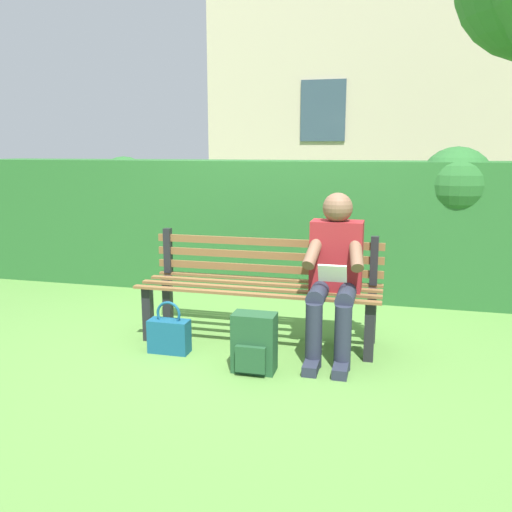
{
  "coord_description": "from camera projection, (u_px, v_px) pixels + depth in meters",
  "views": [
    {
      "loc": [
        -0.97,
        3.91,
        1.5
      ],
      "look_at": [
        0.0,
        0.1,
        0.71
      ],
      "focal_mm": 37.48,
      "sensor_mm": 36.0,
      "label": 1
    }
  ],
  "objects": [
    {
      "name": "person_seated",
      "position": [
        334.0,
        270.0,
        3.88
      ],
      "size": [
        0.44,
        0.73,
        1.19
      ],
      "color": "maroon",
      "rests_on": "ground"
    },
    {
      "name": "handbag",
      "position": [
        169.0,
        335.0,
        3.98
      ],
      "size": [
        0.3,
        0.13,
        0.4
      ],
      "color": "navy",
      "rests_on": "ground"
    },
    {
      "name": "hedge_backdrop",
      "position": [
        263.0,
        222.0,
        5.75
      ],
      "size": [
        6.52,
        0.86,
        1.52
      ],
      "color": "#265B28",
      "rests_on": "ground"
    },
    {
      "name": "backpack",
      "position": [
        254.0,
        343.0,
        3.63
      ],
      "size": [
        0.29,
        0.24,
        0.41
      ],
      "color": "#1E4728",
      "rests_on": "ground"
    },
    {
      "name": "park_bench",
      "position": [
        262.0,
        284.0,
        4.23
      ],
      "size": [
        1.88,
        0.55,
        0.84
      ],
      "color": "black",
      "rests_on": "ground"
    },
    {
      "name": "building_facade",
      "position": [
        450.0,
        27.0,
        11.23
      ],
      "size": [
        9.77,
        3.13,
        8.03
      ],
      "color": "#BCAD93",
      "rests_on": "ground"
    },
    {
      "name": "ground",
      "position": [
        259.0,
        341.0,
        4.24
      ],
      "size": [
        60.0,
        60.0,
        0.0
      ],
      "primitive_type": "plane",
      "color": "#517F38"
    }
  ]
}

